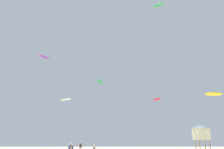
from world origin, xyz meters
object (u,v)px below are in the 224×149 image
lifeguard_tower (201,132)px  kite_aloft_4 (159,5)px  kite_aloft_6 (44,57)px  person_left (94,146)px  kite_aloft_2 (100,82)px  kite_aloft_7 (214,94)px  kite_aloft_0 (66,100)px  kite_aloft_3 (157,99)px  person_midground (81,147)px

lifeguard_tower → kite_aloft_4: kite_aloft_4 is taller
kite_aloft_6 → lifeguard_tower: bearing=-28.0°
kite_aloft_4 → kite_aloft_6: bearing=150.5°
person_left → kite_aloft_2: bearing=15.3°
kite_aloft_7 → kite_aloft_2: bearing=165.5°
kite_aloft_0 → kite_aloft_3: kite_aloft_0 is taller
kite_aloft_2 → kite_aloft_6: bearing=174.1°
person_left → kite_aloft_0: (-7.02, 8.02, 9.54)m
kite_aloft_4 → kite_aloft_6: 30.50m
kite_aloft_7 → person_midground: bearing=-166.2°
kite_aloft_4 → kite_aloft_0: bearing=149.9°
person_midground → person_left: size_ratio=0.99×
kite_aloft_2 → kite_aloft_6: kite_aloft_6 is taller
person_midground → kite_aloft_7: kite_aloft_7 is taller
kite_aloft_0 → kite_aloft_7: (31.05, -3.87, 0.52)m
person_midground → lifeguard_tower: lifeguard_tower is taller
kite_aloft_4 → person_left: bearing=165.9°
person_midground → kite_aloft_2: (2.33, 12.56, 14.29)m
kite_aloft_3 → lifeguard_tower: bearing=-49.5°
kite_aloft_3 → kite_aloft_0: bearing=160.4°
kite_aloft_7 → kite_aloft_0: bearing=172.9°
person_midground → person_left: bearing=-34.3°
person_midground → kite_aloft_7: bearing=-68.3°
lifeguard_tower → kite_aloft_2: 25.14m
kite_aloft_2 → person_left: bearing=-91.6°
lifeguard_tower → kite_aloft_7: bearing=49.3°
kite_aloft_2 → lifeguard_tower: bearing=-42.3°
lifeguard_tower → kite_aloft_3: bearing=130.5°
kite_aloft_2 → kite_aloft_7: kite_aloft_2 is taller
kite_aloft_3 → kite_aloft_4: (0.53, -4.43, 17.79)m
kite_aloft_4 → kite_aloft_6: (-26.19, 14.83, -4.91)m
lifeguard_tower → kite_aloft_6: kite_aloft_6 is taller
lifeguard_tower → kite_aloft_4: 24.49m
kite_aloft_3 → kite_aloft_6: bearing=158.0°
kite_aloft_0 → kite_aloft_3: (18.56, -6.62, -1.16)m
kite_aloft_2 → kite_aloft_3: (11.26, -8.90, -5.91)m
person_midground → kite_aloft_6: (-12.07, 14.05, 21.26)m
kite_aloft_2 → kite_aloft_7: 24.89m
lifeguard_tower → kite_aloft_6: (-30.70, 16.29, 19.11)m
lifeguard_tower → kite_aloft_3: 9.95m
kite_aloft_2 → kite_aloft_4: kite_aloft_4 is taller
kite_aloft_4 → kite_aloft_6: size_ratio=0.69×
kite_aloft_0 → kite_aloft_2: kite_aloft_2 is taller
kite_aloft_2 → person_midground: bearing=-100.5°
kite_aloft_3 → kite_aloft_7: size_ratio=0.49×
kite_aloft_3 → kite_aloft_7: bearing=12.4°
person_left → lifeguard_tower: bearing=-88.3°
kite_aloft_2 → kite_aloft_4: size_ratio=1.84×
person_midground → kite_aloft_3: 16.38m
kite_aloft_0 → kite_aloft_2: size_ratio=0.79×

